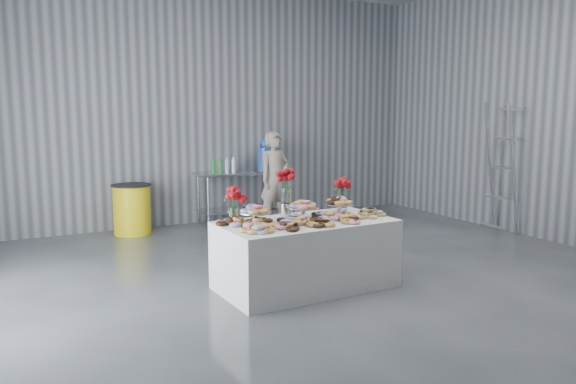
% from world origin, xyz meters
% --- Properties ---
extents(ground, '(9.00, 9.00, 0.00)m').
position_xyz_m(ground, '(0.00, 0.00, 0.00)').
color(ground, '#34363B').
rests_on(ground, ground).
extents(room_walls, '(8.04, 9.04, 4.02)m').
position_xyz_m(room_walls, '(-0.27, 0.07, 2.64)').
color(room_walls, gray).
rests_on(room_walls, ground).
extents(display_table, '(1.94, 1.08, 0.75)m').
position_xyz_m(display_table, '(-0.33, 0.50, 0.38)').
color(display_table, silver).
rests_on(display_table, ground).
extents(prep_table, '(1.50, 0.60, 0.90)m').
position_xyz_m(prep_table, '(0.37, 4.10, 0.62)').
color(prep_table, silver).
rests_on(prep_table, ground).
extents(donut_mounds, '(1.84, 0.88, 0.09)m').
position_xyz_m(donut_mounds, '(-0.33, 0.45, 0.80)').
color(donut_mounds, '#E19C52').
rests_on(donut_mounds, display_table).
extents(cake_stand_left, '(0.36, 0.36, 0.17)m').
position_xyz_m(cake_stand_left, '(-0.89, 0.62, 0.89)').
color(cake_stand_left, silver).
rests_on(cake_stand_left, display_table).
extents(cake_stand_mid, '(0.36, 0.36, 0.17)m').
position_xyz_m(cake_stand_mid, '(-0.29, 0.65, 0.89)').
color(cake_stand_mid, silver).
rests_on(cake_stand_mid, display_table).
extents(cake_stand_right, '(0.36, 0.36, 0.17)m').
position_xyz_m(cake_stand_right, '(0.21, 0.67, 0.89)').
color(cake_stand_right, silver).
rests_on(cake_stand_right, display_table).
extents(danish_pile, '(0.48, 0.48, 0.11)m').
position_xyz_m(danish_pile, '(0.42, 0.38, 0.81)').
color(danish_pile, white).
rests_on(danish_pile, display_table).
extents(bouquet_left, '(0.26, 0.26, 0.42)m').
position_xyz_m(bouquet_left, '(-1.09, 0.71, 1.05)').
color(bouquet_left, white).
rests_on(bouquet_left, display_table).
extents(bouquet_right, '(0.26, 0.26, 0.42)m').
position_xyz_m(bouquet_right, '(0.35, 0.83, 1.05)').
color(bouquet_right, white).
rests_on(bouquet_right, display_table).
extents(bouquet_center, '(0.26, 0.26, 0.57)m').
position_xyz_m(bouquet_center, '(-0.40, 0.84, 1.13)').
color(bouquet_center, silver).
rests_on(bouquet_center, display_table).
extents(water_jug, '(0.28, 0.28, 0.55)m').
position_xyz_m(water_jug, '(0.87, 4.10, 1.15)').
color(water_jug, '#3C73CE').
rests_on(water_jug, prep_table).
extents(drink_bottles, '(0.54, 0.08, 0.27)m').
position_xyz_m(drink_bottles, '(0.05, 4.00, 1.04)').
color(drink_bottles, '#268C33').
rests_on(drink_bottles, prep_table).
extents(person, '(0.65, 0.49, 1.59)m').
position_xyz_m(person, '(0.83, 3.64, 0.80)').
color(person, '#CC8C93').
rests_on(person, ground).
extents(trash_barrel, '(0.62, 0.62, 0.79)m').
position_xyz_m(trash_barrel, '(-1.46, 4.10, 0.40)').
color(trash_barrel, yellow).
rests_on(trash_barrel, ground).
extents(stepladder, '(0.60, 0.52, 2.09)m').
position_xyz_m(stepladder, '(3.75, 1.48, 1.04)').
color(stepladder, silver).
rests_on(stepladder, ground).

